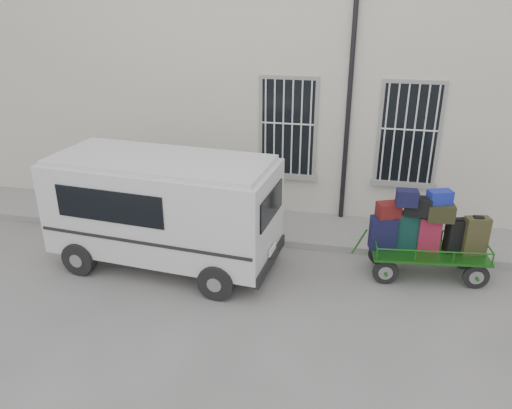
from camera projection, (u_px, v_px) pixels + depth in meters
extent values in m
plane|color=#63635F|center=(283.00, 280.00, 9.66)|extent=(80.00, 80.00, 0.00)
cube|color=beige|center=(317.00, 78.00, 13.43)|extent=(24.00, 5.00, 6.00)
cylinder|color=black|center=(349.00, 107.00, 11.01)|extent=(0.11, 0.11, 5.60)
cube|color=black|center=(288.00, 128.00, 11.53)|extent=(1.20, 0.08, 2.20)
cube|color=gray|center=(287.00, 175.00, 11.97)|extent=(1.45, 0.22, 0.12)
cube|color=black|center=(409.00, 134.00, 11.02)|extent=(1.20, 0.08, 2.20)
cube|color=gray|center=(403.00, 183.00, 11.46)|extent=(1.45, 0.22, 0.12)
cube|color=gray|center=(298.00, 228.00, 11.61)|extent=(24.00, 1.70, 0.15)
cylinder|color=black|center=(385.00, 272.00, 9.45)|extent=(0.49, 0.11, 0.49)
cylinder|color=gray|center=(385.00, 272.00, 9.45)|extent=(0.28, 0.12, 0.27)
cylinder|color=black|center=(380.00, 254.00, 10.13)|extent=(0.49, 0.11, 0.49)
cylinder|color=gray|center=(380.00, 254.00, 10.13)|extent=(0.28, 0.12, 0.27)
cylinder|color=black|center=(476.00, 277.00, 9.30)|extent=(0.49, 0.11, 0.49)
cylinder|color=gray|center=(476.00, 277.00, 9.30)|extent=(0.28, 0.12, 0.27)
cylinder|color=black|center=(465.00, 258.00, 9.98)|extent=(0.49, 0.11, 0.49)
cylinder|color=gray|center=(465.00, 258.00, 9.98)|extent=(0.28, 0.12, 0.27)
cube|color=#185914|center=(428.00, 251.00, 9.60)|extent=(2.24, 1.21, 0.05)
cylinder|color=#185914|center=(359.00, 242.00, 9.67)|extent=(0.29, 0.07, 0.55)
cube|color=black|center=(383.00, 233.00, 9.56)|extent=(0.53, 0.35, 0.65)
cube|color=black|center=(385.00, 217.00, 9.43)|extent=(0.21, 0.15, 0.03)
cube|color=#0D2F2D|center=(408.00, 230.00, 9.58)|extent=(0.48, 0.32, 0.73)
cube|color=black|center=(410.00, 212.00, 9.43)|extent=(0.19, 0.15, 0.03)
cube|color=maroon|center=(429.00, 234.00, 9.49)|extent=(0.40, 0.25, 0.68)
cube|color=black|center=(432.00, 217.00, 9.36)|extent=(0.17, 0.14, 0.03)
cube|color=black|center=(456.00, 236.00, 9.45)|extent=(0.44, 0.35, 0.65)
cube|color=black|center=(459.00, 219.00, 9.32)|extent=(0.17, 0.14, 0.03)
cube|color=#2B2615|center=(475.00, 236.00, 9.33)|extent=(0.48, 0.33, 0.75)
cube|color=black|center=(479.00, 217.00, 9.18)|extent=(0.19, 0.13, 0.03)
cube|color=#541015|center=(389.00, 210.00, 9.40)|extent=(0.50, 0.43, 0.28)
cube|color=black|center=(418.00, 206.00, 9.28)|extent=(0.51, 0.30, 0.36)
cube|color=#292A15|center=(441.00, 213.00, 9.24)|extent=(0.50, 0.32, 0.32)
cube|color=black|center=(407.00, 198.00, 9.18)|extent=(0.40, 0.29, 0.30)
cube|color=#1C169A|center=(440.00, 197.00, 9.20)|extent=(0.49, 0.39, 0.25)
cube|color=silver|center=(164.00, 206.00, 9.80)|extent=(4.54, 2.30, 1.79)
cube|color=silver|center=(160.00, 160.00, 9.43)|extent=(4.32, 2.14, 0.10)
cube|color=black|center=(68.00, 178.00, 10.26)|extent=(0.34, 1.65, 0.75)
cube|color=black|center=(109.00, 206.00, 9.01)|extent=(2.18, 0.25, 0.62)
cube|color=black|center=(271.00, 205.00, 9.07)|extent=(0.17, 1.39, 0.55)
cube|color=black|center=(270.00, 260.00, 9.52)|extent=(0.28, 1.84, 0.22)
cube|color=white|center=(272.00, 250.00, 9.42)|extent=(0.07, 0.42, 0.12)
cylinder|color=black|center=(79.00, 258.00, 9.76)|extent=(0.69, 0.28, 0.68)
cylinder|color=black|center=(128.00, 221.00, 11.36)|extent=(0.69, 0.28, 0.68)
cylinder|color=black|center=(216.00, 282.00, 8.96)|extent=(0.69, 0.28, 0.68)
cylinder|color=black|center=(248.00, 238.00, 10.57)|extent=(0.69, 0.28, 0.68)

